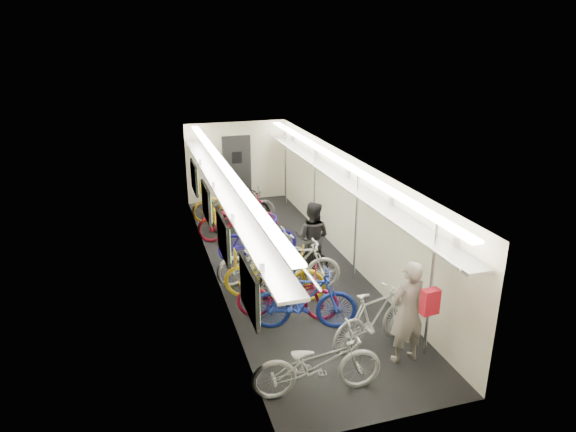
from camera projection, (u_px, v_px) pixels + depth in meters
train_car_shell at (258, 187)px, 11.32m from camera, size 10.00×10.00×10.00m
bicycle_0 at (317, 363)px, 7.21m from camera, size 1.93×0.82×0.99m
bicycle_1 at (303, 300)px, 8.77m from camera, size 1.94×1.03×1.12m
bicycle_2 at (288, 295)px, 9.11m from camera, size 1.95×1.26×0.97m
bicycle_3 at (295, 268)px, 10.04m from camera, size 1.82×1.05×1.06m
bicycle_4 at (274, 274)px, 9.80m from camera, size 2.08×1.40×1.03m
bicycle_5 at (296, 266)px, 10.09m from camera, size 1.86×0.83×1.08m
bicycle_6 at (263, 258)px, 10.50m from camera, size 2.04×0.87×1.04m
bicycle_7 at (257, 238)px, 11.46m from camera, size 1.82×0.57×1.09m
bicycle_8 at (238, 219)px, 12.64m from camera, size 2.03×0.77×1.05m
bicycle_9 at (241, 211)px, 13.24m from camera, size 1.84×1.00×1.07m
bicycle_10 at (226, 204)px, 13.89m from camera, size 1.88×0.85×0.96m
bicycle_11 at (374, 318)px, 8.32m from camera, size 1.75×0.94×1.01m
bicycle_12 at (242, 206)px, 13.82m from camera, size 1.83×0.81×0.93m
passenger_near at (407, 312)px, 7.83m from camera, size 0.67×0.49×1.70m
passenger_mid at (312, 238)px, 10.82m from camera, size 0.97×0.92×1.58m
backpack at (430, 302)px, 7.27m from camera, size 0.27×0.16×0.38m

